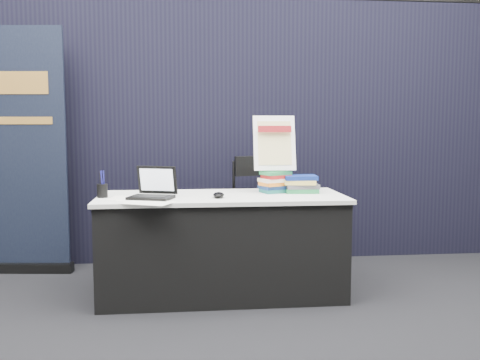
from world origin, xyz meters
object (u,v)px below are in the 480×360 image
book_stack_short (301,184)px  pullup_banner (18,165)px  display_table (222,245)px  laptop (151,191)px  book_stack_tall (275,182)px  stacking_chair (261,209)px  info_sign (274,144)px

book_stack_short → pullup_banner: bearing=162.8°
display_table → laptop: 0.67m
book_stack_tall → book_stack_short: size_ratio=1.02×
pullup_banner → stacking_chair: pullup_banner is taller
book_stack_tall → pullup_banner: bearing=162.0°
laptop → book_stack_tall: laptop is taller
book_stack_tall → book_stack_short: (0.20, -0.03, -0.02)m
pullup_banner → book_stack_tall: bearing=-11.7°
info_sign → book_stack_short: bearing=-15.0°
display_table → info_sign: 0.86m
display_table → stacking_chair: bearing=54.7°
display_table → info_sign: bearing=18.5°
book_stack_tall → laptop: bearing=-165.9°
laptop → book_stack_short: laptop is taller
laptop → book_stack_short: size_ratio=1.41×
info_sign → pullup_banner: bearing=164.0°
book_stack_tall → stacking_chair: bearing=96.2°
info_sign → stacking_chair: (-0.04, 0.38, -0.57)m
display_table → pullup_banner: bearing=154.8°
book_stack_tall → info_sign: info_sign is taller
book_stack_short → stacking_chair: (-0.24, 0.44, -0.26)m
laptop → book_stack_short: bearing=28.7°
laptop → stacking_chair: (0.88, 0.65, -0.25)m
book_stack_tall → info_sign: 0.29m
book_stack_tall → stacking_chair: (-0.04, 0.41, -0.28)m
display_table → stacking_chair: stacking_chair is taller
book_stack_tall → stacking_chair: 0.50m
laptop → stacking_chair: size_ratio=0.34×
laptop → info_sign: 1.01m
info_sign → pullup_banner: (-2.09, 0.65, -0.20)m
laptop → info_sign: bearing=34.3°
stacking_chair → display_table: bearing=-140.6°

